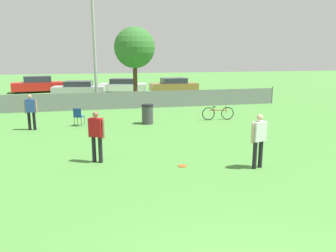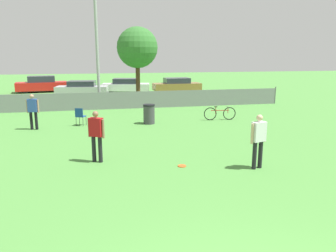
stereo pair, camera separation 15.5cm
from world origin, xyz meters
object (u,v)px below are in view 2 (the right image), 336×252
(spectator_in_blue, at_px, (33,109))
(trash_bin, at_px, (149,114))
(player_defender_red, at_px, (96,133))
(light_pole, at_px, (96,17))
(bicycle_sideline, at_px, (220,113))
(parked_car_silver, at_px, (82,88))
(parked_car_white, at_px, (126,86))
(folding_chair_sideline, at_px, (80,115))
(parked_car_red, at_px, (42,84))
(parked_car_tan, at_px, (177,85))
(frisbee_disc, at_px, (182,166))
(player_receiver_white, at_px, (258,138))
(tree_near_pole, at_px, (137,48))

(spectator_in_blue, xyz_separation_m, trash_bin, (5.45, 0.16, -0.46))
(player_defender_red, bearing_deg, spectator_in_blue, 149.85)
(light_pole, distance_m, bicycle_sideline, 10.31)
(parked_car_silver, bearing_deg, parked_car_white, 29.07)
(folding_chair_sideline, bearing_deg, parked_car_red, -52.36)
(parked_car_red, height_order, parked_car_tan, parked_car_red)
(frisbee_disc, relative_size, bicycle_sideline, 0.15)
(trash_bin, height_order, parked_car_silver, parked_car_silver)
(folding_chair_sideline, height_order, parked_car_red, parked_car_red)
(trash_bin, bearing_deg, folding_chair_sideline, 175.84)
(player_defender_red, height_order, player_receiver_white, same)
(tree_near_pole, bearing_deg, frisbee_disc, -92.20)
(tree_near_pole, bearing_deg, player_receiver_white, -84.17)
(player_defender_red, xyz_separation_m, bicycle_sideline, (6.46, 5.75, -0.62))
(parked_car_red, relative_size, parked_car_silver, 1.05)
(player_defender_red, distance_m, player_receiver_white, 5.07)
(parked_car_silver, bearing_deg, spectator_in_blue, -89.61)
(folding_chair_sideline, height_order, parked_car_silver, parked_car_silver)
(spectator_in_blue, xyz_separation_m, frisbee_disc, (5.41, -6.49, -0.94))
(folding_chair_sideline, height_order, parked_car_white, parked_car_white)
(player_defender_red, bearing_deg, light_pole, 121.17)
(player_receiver_white, distance_m, folding_chair_sideline, 9.38)
(bicycle_sideline, relative_size, parked_car_red, 0.37)
(light_pole, distance_m, tree_near_pole, 4.12)
(player_receiver_white, height_order, bicycle_sideline, player_receiver_white)
(trash_bin, distance_m, parked_car_silver, 13.36)
(light_pole, relative_size, player_receiver_white, 5.98)
(tree_near_pole, distance_m, parked_car_red, 11.67)
(spectator_in_blue, distance_m, bicycle_sideline, 9.32)
(player_defender_red, relative_size, parked_car_tan, 0.38)
(parked_car_red, bearing_deg, frisbee_disc, -80.18)
(parked_car_tan, bearing_deg, parked_car_white, 168.19)
(spectator_in_blue, relative_size, bicycle_sideline, 0.96)
(parked_car_white, xyz_separation_m, parked_car_tan, (4.64, -0.83, 0.02))
(tree_near_pole, height_order, trash_bin, tree_near_pole)
(player_defender_red, height_order, parked_car_red, player_defender_red)
(folding_chair_sideline, distance_m, parked_car_silver, 12.60)
(player_defender_red, height_order, spectator_in_blue, player_defender_red)
(folding_chair_sideline, bearing_deg, parked_car_silver, -65.12)
(tree_near_pole, bearing_deg, spectator_in_blue, -124.60)
(player_receiver_white, relative_size, parked_car_silver, 0.37)
(light_pole, bearing_deg, tree_near_pole, 37.43)
(spectator_in_blue, relative_size, frisbee_disc, 6.26)
(frisbee_disc, distance_m, parked_car_silver, 19.84)
(frisbee_disc, bearing_deg, parked_car_silver, 100.70)
(frisbee_disc, distance_m, parked_car_red, 24.20)
(player_defender_red, xyz_separation_m, parked_car_tan, (7.39, 19.12, -0.32))
(trash_bin, bearing_deg, parked_car_silver, 106.15)
(tree_near_pole, xyz_separation_m, bicycle_sideline, (3.30, -8.39, -3.56))
(tree_near_pole, xyz_separation_m, folding_chair_sideline, (-3.92, -8.28, -3.39))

